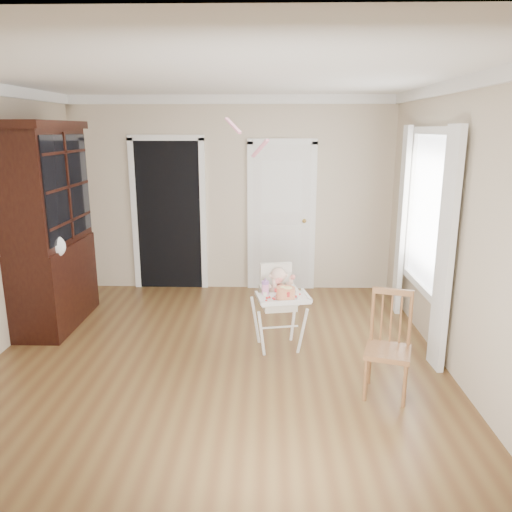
{
  "coord_description": "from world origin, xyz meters",
  "views": [
    {
      "loc": [
        0.51,
        -4.49,
        2.25
      ],
      "look_at": [
        0.39,
        0.32,
        1.03
      ],
      "focal_mm": 35.0,
      "sensor_mm": 36.0,
      "label": 1
    }
  ],
  "objects_px": {
    "cake": "(286,293)",
    "china_cabinet": "(49,227)",
    "high_chair": "(279,297)",
    "dining_chair": "(388,348)",
    "sippy_cup": "(265,287)"
  },
  "relations": [
    {
      "from": "high_chair",
      "to": "sippy_cup",
      "type": "distance_m",
      "value": 0.23
    },
    {
      "from": "cake",
      "to": "china_cabinet",
      "type": "bearing_deg",
      "value": 162.14
    },
    {
      "from": "sippy_cup",
      "to": "china_cabinet",
      "type": "distance_m",
      "value": 2.62
    },
    {
      "from": "sippy_cup",
      "to": "dining_chair",
      "type": "bearing_deg",
      "value": -36.73
    },
    {
      "from": "high_chair",
      "to": "sippy_cup",
      "type": "height_order",
      "value": "high_chair"
    },
    {
      "from": "cake",
      "to": "high_chair",
      "type": "bearing_deg",
      "value": 105.57
    },
    {
      "from": "cake",
      "to": "sippy_cup",
      "type": "relative_size",
      "value": 1.36
    },
    {
      "from": "cake",
      "to": "sippy_cup",
      "type": "bearing_deg",
      "value": 151.18
    },
    {
      "from": "china_cabinet",
      "to": "sippy_cup",
      "type": "bearing_deg",
      "value": -16.88
    },
    {
      "from": "high_chair",
      "to": "dining_chair",
      "type": "height_order",
      "value": "dining_chair"
    },
    {
      "from": "high_chair",
      "to": "china_cabinet",
      "type": "height_order",
      "value": "china_cabinet"
    },
    {
      "from": "cake",
      "to": "dining_chair",
      "type": "distance_m",
      "value": 1.13
    },
    {
      "from": "cake",
      "to": "china_cabinet",
      "type": "distance_m",
      "value": 2.85
    },
    {
      "from": "cake",
      "to": "dining_chair",
      "type": "relative_size",
      "value": 0.26
    },
    {
      "from": "high_chair",
      "to": "sippy_cup",
      "type": "relative_size",
      "value": 5.1
    }
  ]
}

